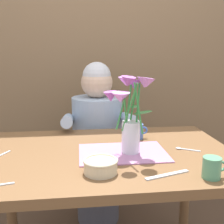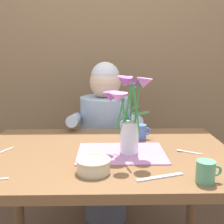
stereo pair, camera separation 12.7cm
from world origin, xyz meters
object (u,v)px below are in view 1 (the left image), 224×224
dinner_knife (167,175)px  ceramic_mug (212,168)px  ceramic_bowl (101,165)px  tea_cup (137,131)px  flower_vase (130,108)px  seated_person (97,145)px

dinner_knife → ceramic_mug: bearing=-31.3°
ceramic_bowl → dinner_knife: 0.26m
dinner_knife → tea_cup: size_ratio=2.04×
flower_vase → dinner_knife: (0.10, -0.26, -0.21)m
tea_cup → flower_vase: bearing=-110.5°
flower_vase → ceramic_mug: flower_vase is taller
seated_person → tea_cup: bearing=-68.2°
ceramic_bowl → seated_person: bearing=87.3°
ceramic_bowl → tea_cup: bearing=60.9°
seated_person → ceramic_bowl: 0.87m
seated_person → tea_cup: (0.19, -0.43, 0.22)m
ceramic_bowl → ceramic_mug: (0.41, -0.09, 0.01)m
ceramic_bowl → flower_vase: bearing=53.2°
flower_vase → ceramic_mug: size_ratio=3.92×
seated_person → dinner_knife: seated_person is taller
ceramic_bowl → ceramic_mug: 0.42m
dinner_knife → flower_vase: bearing=93.3°
dinner_knife → ceramic_mug: 0.17m
ceramic_mug → dinner_knife: bearing=166.2°
seated_person → flower_vase: seated_person is taller
seated_person → ceramic_mug: 1.03m
seated_person → flower_vase: 0.76m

